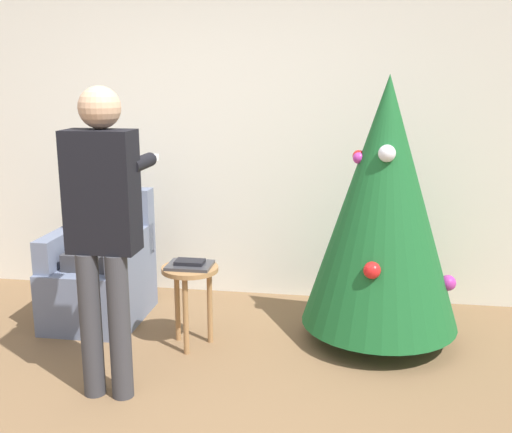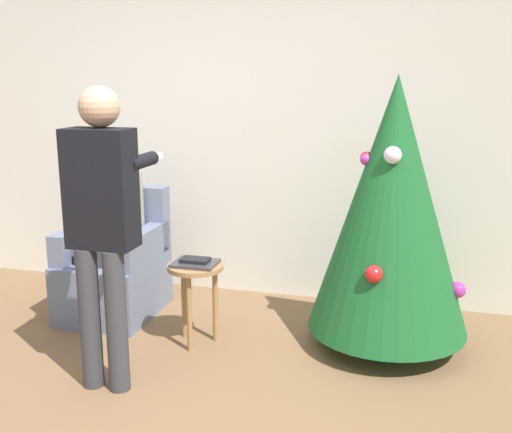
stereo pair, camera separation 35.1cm
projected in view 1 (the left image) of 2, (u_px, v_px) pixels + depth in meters
wall_back at (229, 128)px, 4.71m from camera, size 8.00×0.06×2.70m
christmas_tree at (384, 204)px, 3.87m from camera, size 1.03×1.03×1.77m
armchair at (101, 274)px, 4.39m from camera, size 0.63×0.75×0.93m
person_seated at (97, 228)px, 4.29m from camera, size 0.36×0.46×1.26m
person_standing at (103, 217)px, 3.20m from camera, size 0.39×0.57×1.70m
side_stool at (190, 282)px, 3.90m from camera, size 0.37×0.37×0.55m
laptop at (190, 265)px, 3.87m from camera, size 0.29×0.23×0.02m
book at (190, 262)px, 3.86m from camera, size 0.19×0.12×0.02m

